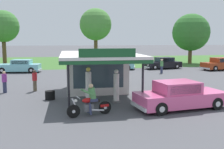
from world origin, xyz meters
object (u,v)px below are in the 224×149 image
featured_classic_sedan (180,96)px  parked_car_back_row_far_right (163,63)px  bystander_admiring_sedan (35,80)px  parked_car_back_row_left (221,64)px  bystander_standing_back_lot (162,66)px  parked_car_back_row_centre_right (115,63)px  gas_pump_nearside (88,87)px  bystander_leaning_by_kiosk (4,82)px  motorcycle_with_rider (90,103)px  gas_pump_offside (116,87)px  parked_car_back_row_centre_left (19,66)px  spare_tire_stack (50,95)px

featured_classic_sedan → parked_car_back_row_far_right: featured_classic_sedan is taller
featured_classic_sedan → bystander_admiring_sedan: size_ratio=3.42×
parked_car_back_row_left → bystander_standing_back_lot: 8.48m
parked_car_back_row_centre_right → bystander_standing_back_lot: (4.35, -4.79, 0.11)m
gas_pump_nearside → bystander_leaning_by_kiosk: (-5.52, 3.97, -0.18)m
featured_classic_sedan → bystander_admiring_sedan: (-8.26, 6.16, 0.14)m
motorcycle_with_rider → parked_car_back_row_centre_right: parked_car_back_row_centre_right is taller
gas_pump_offside → parked_car_back_row_centre_left: bearing=117.7°
parked_car_back_row_centre_right → spare_tire_stack: 17.09m
gas_pump_nearside → motorcycle_with_rider: (-0.12, -2.52, -0.32)m
featured_classic_sedan → parked_car_back_row_far_right: (6.05, 18.39, -0.01)m
parked_car_back_row_far_right → bystander_admiring_sedan: 18.83m
parked_car_back_row_left → bystander_leaning_by_kiosk: bearing=-156.3°
parked_car_back_row_centre_left → parked_car_back_row_centre_right: 11.29m
featured_classic_sedan → parked_car_back_row_centre_right: bearing=90.2°
bystander_standing_back_lot → parked_car_back_row_left: bearing=12.5°
gas_pump_offside → parked_car_back_row_left: gas_pump_offside is taller
gas_pump_nearside → spare_tire_stack: gas_pump_nearside is taller
bystander_standing_back_lot → parked_car_back_row_far_right: bearing=67.5°
gas_pump_offside → bystander_standing_back_lot: gas_pump_offside is taller
parked_car_back_row_centre_right → bystander_standing_back_lot: bearing=-47.8°
bystander_leaning_by_kiosk → parked_car_back_row_centre_right: bearing=51.9°
parked_car_back_row_left → bystander_admiring_sedan: 22.99m
parked_car_back_row_centre_left → bystander_admiring_sedan: size_ratio=3.25×
featured_classic_sedan → motorcycle_with_rider: bearing=-173.3°
motorcycle_with_rider → spare_tire_stack: (-2.16, 3.85, -0.38)m
bystander_leaning_by_kiosk → parked_car_back_row_left: bearing=23.7°
featured_classic_sedan → gas_pump_nearside: bearing=157.6°
parked_car_back_row_centre_left → featured_classic_sedan: bearing=-57.2°
spare_tire_stack → parked_car_back_row_centre_left: bearing=106.7°
motorcycle_with_rider → bystander_admiring_sedan: 7.54m
bystander_standing_back_lot → spare_tire_stack: size_ratio=2.58×
bystander_leaning_by_kiosk → featured_classic_sedan: bearing=-30.0°
spare_tire_stack → gas_pump_nearside: bearing=-30.2°
gas_pump_offside → parked_car_back_row_centre_left: size_ratio=0.39×
gas_pump_offside → motorcycle_with_rider: size_ratio=0.89×
bystander_admiring_sedan → featured_classic_sedan: bearing=-36.7°
parked_car_back_row_centre_right → parked_car_back_row_far_right: parked_car_back_row_centre_right is taller
parked_car_back_row_left → bystander_leaning_by_kiosk: (-22.81, -10.01, 0.11)m
featured_classic_sedan → parked_car_back_row_far_right: size_ratio=1.04×
motorcycle_with_rider → bystander_admiring_sedan: bearing=116.8°
featured_classic_sedan → parked_car_back_row_left: 20.28m
gas_pump_offside → parked_car_back_row_far_right: (9.16, 16.44, -0.24)m
parked_car_back_row_left → bystander_standing_back_lot: bearing=-167.5°
gas_pump_nearside → parked_car_back_row_far_right: size_ratio=0.42×
bystander_leaning_by_kiosk → spare_tire_stack: (3.24, -2.64, -0.52)m
parked_car_back_row_centre_left → parked_car_back_row_centre_right: bearing=6.9°
parked_car_back_row_centre_left → bystander_standing_back_lot: (15.56, -3.44, 0.15)m
parked_car_back_row_centre_left → bystander_admiring_sedan: bystander_admiring_sedan is taller
featured_classic_sedan → bystander_admiring_sedan: bearing=143.3°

